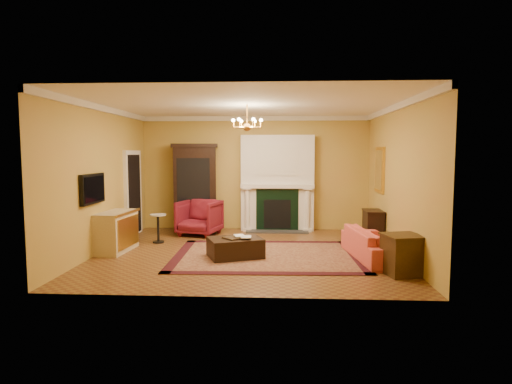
# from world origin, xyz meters

# --- Properties ---
(floor) EXTENTS (6.00, 5.50, 0.02)m
(floor) POSITION_xyz_m (0.00, 0.00, -0.01)
(floor) COLOR brown
(floor) RESTS_ON ground
(ceiling) EXTENTS (6.00, 5.50, 0.02)m
(ceiling) POSITION_xyz_m (0.00, 0.00, 3.01)
(ceiling) COLOR white
(ceiling) RESTS_ON wall_back
(wall_back) EXTENTS (6.00, 0.02, 3.00)m
(wall_back) POSITION_xyz_m (0.00, 2.76, 1.50)
(wall_back) COLOR gold
(wall_back) RESTS_ON floor
(wall_front) EXTENTS (6.00, 0.02, 3.00)m
(wall_front) POSITION_xyz_m (0.00, -2.76, 1.50)
(wall_front) COLOR gold
(wall_front) RESTS_ON floor
(wall_left) EXTENTS (0.02, 5.50, 3.00)m
(wall_left) POSITION_xyz_m (-3.01, 0.00, 1.50)
(wall_left) COLOR gold
(wall_left) RESTS_ON floor
(wall_right) EXTENTS (0.02, 5.50, 3.00)m
(wall_right) POSITION_xyz_m (3.01, 0.00, 1.50)
(wall_right) COLOR gold
(wall_right) RESTS_ON floor
(fireplace) EXTENTS (1.90, 0.70, 2.50)m
(fireplace) POSITION_xyz_m (0.60, 2.57, 1.19)
(fireplace) COLOR silver
(fireplace) RESTS_ON wall_back
(crown_molding) EXTENTS (6.00, 5.50, 0.12)m
(crown_molding) POSITION_xyz_m (0.00, 0.96, 2.94)
(crown_molding) COLOR silver
(crown_molding) RESTS_ON ceiling
(doorway) EXTENTS (0.08, 1.05, 2.10)m
(doorway) POSITION_xyz_m (-2.95, 1.70, 1.05)
(doorway) COLOR white
(doorway) RESTS_ON wall_left
(tv_panel) EXTENTS (0.09, 0.95, 0.58)m
(tv_panel) POSITION_xyz_m (-2.95, -0.60, 1.35)
(tv_panel) COLOR black
(tv_panel) RESTS_ON wall_left
(gilt_mirror) EXTENTS (0.06, 0.76, 1.05)m
(gilt_mirror) POSITION_xyz_m (2.97, 1.40, 1.65)
(gilt_mirror) COLOR gold
(gilt_mirror) RESTS_ON wall_right
(chandelier) EXTENTS (0.63, 0.55, 0.53)m
(chandelier) POSITION_xyz_m (-0.00, 0.00, 2.61)
(chandelier) COLOR gold
(chandelier) RESTS_ON ceiling
(oriental_rug) EXTENTS (3.75, 2.86, 0.01)m
(oriental_rug) POSITION_xyz_m (0.41, -0.28, 0.01)
(oriental_rug) COLOR #400F0D
(oriental_rug) RESTS_ON floor
(china_cabinet) EXTENTS (1.15, 0.64, 2.18)m
(china_cabinet) POSITION_xyz_m (-1.56, 2.49, 1.09)
(china_cabinet) COLOR black
(china_cabinet) RESTS_ON floor
(wingback_armchair) EXTENTS (1.12, 1.08, 0.96)m
(wingback_armchair) POSITION_xyz_m (-1.33, 1.79, 0.48)
(wingback_armchair) COLOR maroon
(wingback_armchair) RESTS_ON floor
(pedestal_table) EXTENTS (0.37, 0.37, 0.65)m
(pedestal_table) POSITION_xyz_m (-2.09, 0.82, 0.38)
(pedestal_table) COLOR black
(pedestal_table) RESTS_ON floor
(commode) EXTENTS (0.60, 1.14, 0.83)m
(commode) POSITION_xyz_m (-2.73, -0.06, 0.41)
(commode) COLOR beige
(commode) RESTS_ON floor
(coral_sofa) EXTENTS (0.80, 2.02, 0.77)m
(coral_sofa) POSITION_xyz_m (2.48, -0.41, 0.38)
(coral_sofa) COLOR #E74D49
(coral_sofa) RESTS_ON floor
(end_table) EXTENTS (0.67, 0.67, 0.65)m
(end_table) POSITION_xyz_m (2.72, -1.48, 0.32)
(end_table) COLOR #36230E
(end_table) RESTS_ON floor
(console_table) EXTENTS (0.37, 0.65, 0.72)m
(console_table) POSITION_xyz_m (2.78, 1.09, 0.36)
(console_table) COLOR black
(console_table) RESTS_ON floor
(leather_ottoman) EXTENTS (1.20, 1.04, 0.37)m
(leather_ottoman) POSITION_xyz_m (-0.20, -0.46, 0.20)
(leather_ottoman) COLOR black
(leather_ottoman) RESTS_ON oriental_rug
(ottoman_tray) EXTENTS (0.55, 0.54, 0.03)m
(ottoman_tray) POSITION_xyz_m (-0.19, -0.49, 0.40)
(ottoman_tray) COLOR black
(ottoman_tray) RESTS_ON leather_ottoman
(book_a) EXTENTS (0.19, 0.08, 0.26)m
(book_a) POSITION_xyz_m (-0.21, -0.48, 0.55)
(book_a) COLOR gray
(book_a) RESTS_ON ottoman_tray
(book_b) EXTENTS (0.19, 0.03, 0.26)m
(book_b) POSITION_xyz_m (-0.07, -0.56, 0.55)
(book_b) COLOR gray
(book_b) RESTS_ON ottoman_tray
(topiary_left) EXTENTS (0.17, 0.17, 0.47)m
(topiary_left) POSITION_xyz_m (-0.02, 2.53, 1.49)
(topiary_left) COLOR gray
(topiary_left) RESTS_ON fireplace
(topiary_right) EXTENTS (0.17, 0.17, 0.46)m
(topiary_right) POSITION_xyz_m (1.25, 2.53, 1.48)
(topiary_right) COLOR gray
(topiary_right) RESTS_ON fireplace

